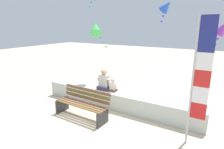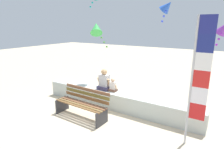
{
  "view_description": "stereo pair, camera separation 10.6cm",
  "coord_description": "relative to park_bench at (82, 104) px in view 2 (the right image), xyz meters",
  "views": [
    {
      "loc": [
        2.97,
        -4.13,
        2.77
      ],
      "look_at": [
        -0.17,
        1.12,
        1.17
      ],
      "focal_mm": 30.07,
      "sensor_mm": 36.0,
      "label": 1
    },
    {
      "loc": [
        3.06,
        -4.07,
        2.77
      ],
      "look_at": [
        -0.17,
        1.12,
        1.17
      ],
      "focal_mm": 30.07,
      "sensor_mm": 36.0,
      "label": 2
    }
  ],
  "objects": [
    {
      "name": "ground_plane",
      "position": [
        0.57,
        -0.01,
        -0.42
      ],
      "size": [
        40.0,
        40.0,
        0.0
      ],
      "primitive_type": "plane",
      "color": "#C7B596"
    },
    {
      "name": "seawall_ledge",
      "position": [
        0.57,
        1.11,
        -0.14
      ],
      "size": [
        5.71,
        0.57,
        0.57
      ],
      "primitive_type": "cube",
      "color": "#B4BCB4",
      "rests_on": "ground"
    },
    {
      "name": "park_bench",
      "position": [
        0.0,
        0.0,
        0.0
      ],
      "size": [
        1.78,
        0.67,
        0.88
      ],
      "color": "brown",
      "rests_on": "ground"
    },
    {
      "name": "person_adult",
      "position": [
        0.05,
        1.14,
        0.44
      ],
      "size": [
        0.49,
        0.36,
        0.75
      ],
      "color": "#393456",
      "rests_on": "seawall_ledge"
    },
    {
      "name": "person_child",
      "position": [
        0.41,
        1.14,
        0.33
      ],
      "size": [
        0.3,
        0.22,
        0.46
      ],
      "color": "brown",
      "rests_on": "seawall_ledge"
    },
    {
      "name": "flag_banner",
      "position": [
        3.14,
        0.24,
        1.29
      ],
      "size": [
        0.38,
        0.05,
        2.99
      ],
      "color": "#B7B7BC",
      "rests_on": "ground"
    },
    {
      "name": "kite_blue",
      "position": [
        1.51,
        3.14,
        3.03
      ],
      "size": [
        0.64,
        0.59,
        0.86
      ],
      "color": "blue"
    },
    {
      "name": "kite_green",
      "position": [
        -0.81,
        1.91,
        2.25
      ],
      "size": [
        0.77,
        0.8,
        1.09
      ],
      "color": "green"
    },
    {
      "name": "kite_purple",
      "position": [
        3.38,
        3.47,
        2.25
      ],
      "size": [
        0.66,
        0.6,
        0.86
      ],
      "color": "purple"
    }
  ]
}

